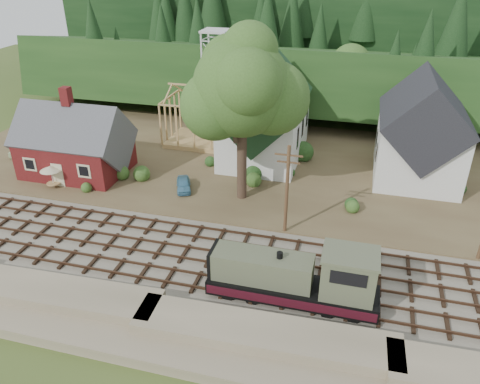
% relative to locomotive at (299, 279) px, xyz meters
% --- Properties ---
extents(ground, '(140.00, 140.00, 0.00)m').
position_rel_locomotive_xyz_m(ground, '(-9.35, 3.00, -2.01)').
color(ground, '#384C1E').
rests_on(ground, ground).
extents(embankment, '(64.00, 5.00, 1.60)m').
position_rel_locomotive_xyz_m(embankment, '(-9.35, -5.50, -2.01)').
color(embankment, '#7F7259').
rests_on(embankment, ground).
extents(railroad_bed, '(64.00, 11.00, 0.16)m').
position_rel_locomotive_xyz_m(railroad_bed, '(-9.35, 3.00, -1.93)').
color(railroad_bed, '#726B5B').
rests_on(railroad_bed, ground).
extents(village_flat, '(64.00, 26.00, 0.30)m').
position_rel_locomotive_xyz_m(village_flat, '(-9.35, 21.00, -1.86)').
color(village_flat, brown).
rests_on(village_flat, ground).
extents(hillside, '(70.00, 28.96, 12.74)m').
position_rel_locomotive_xyz_m(hillside, '(-9.35, 45.00, -2.01)').
color(hillside, '#1E3F19').
rests_on(hillside, ground).
extents(ridge, '(80.00, 20.00, 12.00)m').
position_rel_locomotive_xyz_m(ridge, '(-9.35, 61.00, -2.01)').
color(ridge, black).
rests_on(ridge, ground).
extents(depot, '(10.80, 7.41, 9.00)m').
position_rel_locomotive_xyz_m(depot, '(-25.35, 14.00, 1.20)').
color(depot, '#511212').
rests_on(depot, village_flat).
extents(church, '(8.40, 15.17, 13.00)m').
position_rel_locomotive_xyz_m(church, '(-7.35, 22.68, 3.17)').
color(church, silver).
rests_on(church, village_flat).
extents(farmhouse, '(8.40, 10.80, 10.60)m').
position_rel_locomotive_xyz_m(farmhouse, '(8.65, 22.00, 2.85)').
color(farmhouse, silver).
rests_on(farmhouse, village_flat).
extents(timber_frame, '(8.20, 6.20, 6.99)m').
position_rel_locomotive_xyz_m(timber_frame, '(-15.35, 25.00, 1.25)').
color(timber_frame, tan).
rests_on(timber_frame, village_flat).
extents(lattice_tower, '(3.20, 3.20, 12.12)m').
position_rel_locomotive_xyz_m(lattice_tower, '(-15.35, 31.00, 8.02)').
color(lattice_tower, silver).
rests_on(lattice_tower, village_flat).
extents(big_tree, '(10.90, 8.40, 14.70)m').
position_rel_locomotive_xyz_m(big_tree, '(-7.18, 13.08, 8.20)').
color(big_tree, '#38281E').
rests_on(big_tree, village_flat).
extents(telegraph_pole_near, '(2.20, 0.28, 8.00)m').
position_rel_locomotive_xyz_m(telegraph_pole_near, '(-2.35, 8.20, 2.23)').
color(telegraph_pole_near, '#4C331E').
rests_on(telegraph_pole_near, ground).
extents(locomotive, '(11.18, 2.79, 4.49)m').
position_rel_locomotive_xyz_m(locomotive, '(0.00, 0.00, 0.00)').
color(locomotive, black).
rests_on(locomotive, railroad_bed).
extents(car_blue, '(2.51, 3.58, 1.13)m').
position_rel_locomotive_xyz_m(car_blue, '(-13.20, 12.96, -1.15)').
color(car_blue, '#528FAF').
rests_on(car_blue, village_flat).
extents(car_green, '(3.50, 1.85, 1.10)m').
position_rel_locomotive_xyz_m(car_green, '(-33.03, 15.51, -1.16)').
color(car_green, '#91B17A').
rests_on(car_green, village_flat).
extents(patio_set, '(2.04, 2.04, 2.27)m').
position_rel_locomotive_xyz_m(patio_set, '(-25.81, 10.16, 0.22)').
color(patio_set, silver).
rests_on(patio_set, village_flat).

